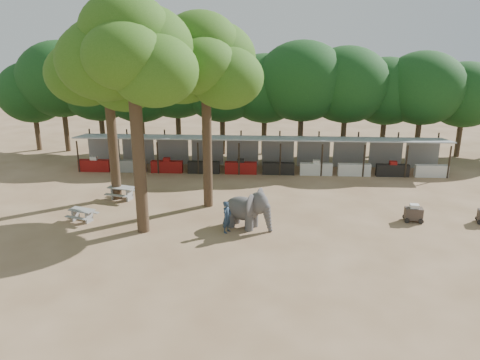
# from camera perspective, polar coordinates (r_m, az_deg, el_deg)

# --- Properties ---
(ground) EXTENTS (100.00, 100.00, 0.00)m
(ground) POSITION_cam_1_polar(r_m,az_deg,el_deg) (23.07, 1.78, -8.55)
(ground) COLOR brown
(ground) RESTS_ON ground
(vendor_stalls) EXTENTS (28.00, 2.99, 2.80)m
(vendor_stalls) POSITION_cam_1_polar(r_m,az_deg,el_deg) (35.70, 2.43, 3.00)
(vendor_stalls) COLOR #909498
(vendor_stalls) RESTS_ON ground
(yard_tree_left) EXTENTS (7.10, 6.90, 11.02)m
(yard_tree_left) POSITION_cam_1_polar(r_m,az_deg,el_deg) (29.59, -16.11, 13.12)
(yard_tree_left) COLOR #332316
(yard_tree_left) RESTS_ON ground
(yard_tree_center) EXTENTS (7.10, 6.90, 12.04)m
(yard_tree_center) POSITION_cam_1_polar(r_m,az_deg,el_deg) (23.86, -13.26, 14.85)
(yard_tree_center) COLOR #332316
(yard_tree_center) RESTS_ON ground
(yard_tree_back) EXTENTS (7.10, 6.90, 11.36)m
(yard_tree_back) POSITION_cam_1_polar(r_m,az_deg,el_deg) (27.20, -4.48, 14.12)
(yard_tree_back) COLOR #332316
(yard_tree_back) RESTS_ON ground
(backdrop_trees) EXTENTS (46.46, 5.95, 8.33)m
(backdrop_trees) POSITION_cam_1_polar(r_m,az_deg,el_deg) (39.99, 2.65, 10.88)
(backdrop_trees) COLOR #332316
(backdrop_trees) RESTS_ON ground
(elephant) EXTENTS (2.88, 2.26, 2.16)m
(elephant) POSITION_cam_1_polar(r_m,az_deg,el_deg) (25.22, 0.98, -3.53)
(elephant) COLOR #403E3E
(elephant) RESTS_ON ground
(handler) EXTENTS (0.65, 0.74, 1.73)m
(handler) POSITION_cam_1_polar(r_m,az_deg,el_deg) (24.72, -1.61, -4.51)
(handler) COLOR #26384C
(handler) RESTS_ON ground
(picnic_table_near) EXTENTS (1.72, 1.63, 0.70)m
(picnic_table_near) POSITION_cam_1_polar(r_m,az_deg,el_deg) (27.72, -18.70, -3.89)
(picnic_table_near) COLOR gray
(picnic_table_near) RESTS_ON ground
(picnic_table_far) EXTENTS (1.97, 1.85, 0.82)m
(picnic_table_far) POSITION_cam_1_polar(r_m,az_deg,el_deg) (30.56, -14.22, -1.33)
(picnic_table_far) COLOR gray
(picnic_table_far) RESTS_ON ground
(cart_front) EXTENTS (1.10, 0.78, 1.02)m
(cart_front) POSITION_cam_1_polar(r_m,az_deg,el_deg) (27.95, 20.40, -3.79)
(cart_front) COLOR #352A23
(cart_front) RESTS_ON ground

